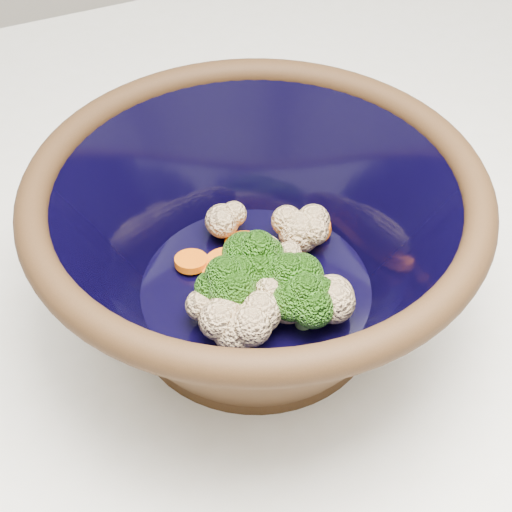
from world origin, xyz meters
name	(u,v)px	position (x,y,z in m)	size (l,w,h in m)	color
mixing_bowl	(256,243)	(-0.06, 0.05, 0.98)	(0.34, 0.34, 0.14)	black
vegetable_pile	(266,276)	(-0.06, 0.03, 0.95)	(0.14, 0.15, 0.05)	#608442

